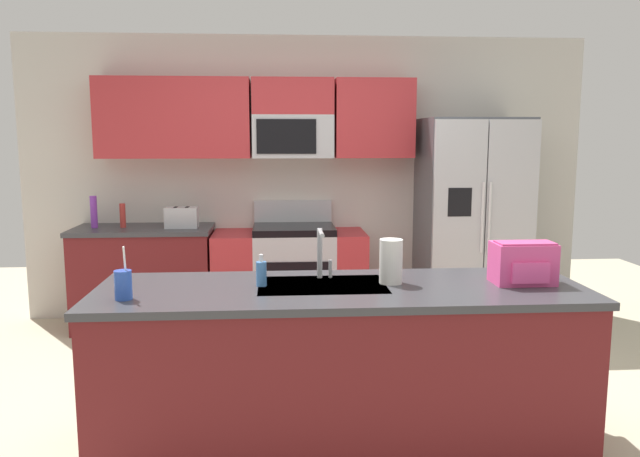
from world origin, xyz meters
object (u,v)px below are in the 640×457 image
Objects in this scene: refrigerator at (471,222)px; paper_towel_roll at (391,261)px; sink_faucet at (321,249)px; backpack at (523,262)px; toaster at (182,217)px; pepper_mill at (123,216)px; range_oven at (290,276)px; drink_cup_blue at (123,285)px; soap_dispenser at (261,273)px; bottle_purple at (94,212)px.

paper_towel_roll is at bearing -117.77° from refrigerator.
sink_faucet is 1.09m from backpack.
toaster is at bearing 123.41° from paper_towel_roll.
pepper_mill is 2.64m from sink_faucet.
refrigerator reaches higher than sink_faucet.
drink_cup_blue is at bearing -109.17° from range_oven.
soap_dispenser is (-0.20, -2.25, 0.53)m from range_oven.
drink_cup_blue reaches higher than pepper_mill.
bottle_purple reaches higher than toaster.
refrigerator is 2.85m from soap_dispenser.
paper_towel_roll reaches higher than range_oven.
backpack reaches higher than soap_dispenser.
drink_cup_blue is at bearing -88.09° from toaster.
pepper_mill reaches higher than soap_dispenser.
range_oven is 4.87× the size of bottle_purple.
backpack is at bearing -4.57° from paper_towel_roll.
backpack reaches higher than range_oven.
paper_towel_roll reaches higher than toaster.
paper_towel_roll is at bearing -48.77° from pepper_mill.
bottle_purple is at bearing 178.82° from refrigerator.
sink_faucet reaches higher than pepper_mill.
refrigerator is (1.64, -0.07, 0.48)m from range_oven.
toaster is at bearing -5.52° from pepper_mill.
refrigerator is at bearing -1.18° from bottle_purple.
paper_towel_roll is at bearing -19.51° from sink_faucet.
range_oven is at bearing 102.55° from paper_towel_roll.
sink_faucet is at bearing -86.48° from range_oven.
refrigerator is at bearing -2.52° from range_oven.
drink_cup_blue is at bearing -169.89° from paper_towel_roll.
pepper_mill is (-0.52, 0.05, 0.01)m from toaster.
sink_faucet is (1.83, -2.10, 0.03)m from bottle_purple.
toaster is 0.99× the size of sink_faucet.
refrigerator is 7.71× the size of paper_towel_roll.
toaster is (-0.94, -0.05, 0.55)m from range_oven.
bottle_purple is (-0.76, 0.05, 0.05)m from toaster.
refrigerator reaches higher than pepper_mill.
paper_towel_roll is at bearing 175.43° from backpack.
drink_cup_blue is 1.38m from paper_towel_roll.
drink_cup_blue is (0.84, -2.47, -0.07)m from bottle_purple.
bottle_purple is at bearing 108.82° from drink_cup_blue.
range_oven reaches higher than toaster.
range_oven is 1.09m from toaster.
pepper_mill is at bearing 103.59° from drink_cup_blue.
pepper_mill is 2.55m from drink_cup_blue.
toaster is 0.87× the size of backpack.
soap_dispenser is (0.66, 0.23, -0.01)m from drink_cup_blue.
backpack is at bearing 5.13° from drink_cup_blue.
bottle_purple is 0.87× the size of backpack.
refrigerator is 3.34m from bottle_purple.
drink_cup_blue is 1.10× the size of paper_towel_roll.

